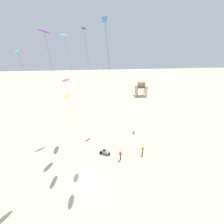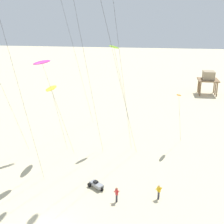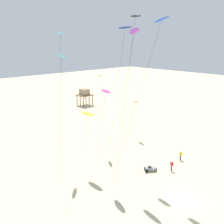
# 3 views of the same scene
# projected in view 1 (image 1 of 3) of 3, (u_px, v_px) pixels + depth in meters

# --- Properties ---
(ground_plane) EXTENTS (260.00, 260.00, 0.00)m
(ground_plane) POSITION_uv_depth(u_px,v_px,m) (90.00, 182.00, 29.05)
(ground_plane) COLOR beige
(kite_purple) EXTENTS (2.62, 5.65, 21.27)m
(kite_purple) POSITION_uv_depth(u_px,v_px,m) (45.00, 33.00, 25.85)
(kite_purple) COLOR purple
(kite_purple) RESTS_ON ground
(kite_yellow) EXTENTS (1.42, 4.06, 9.58)m
(kite_yellow) POSITION_uv_depth(u_px,v_px,m) (67.00, 97.00, 39.06)
(kite_yellow) COLOR yellow
(kite_yellow) RESTS_ON ground
(kite_navy) EXTENTS (2.84, 7.48, 21.78)m
(kite_navy) POSITION_uv_depth(u_px,v_px,m) (84.00, 30.00, 32.13)
(kite_navy) COLOR navy
(kite_navy) RESTS_ON ground
(kite_teal) EXTENTS (2.65, 7.09, 18.54)m
(kite_teal) POSITION_uv_depth(u_px,v_px,m) (18.00, 55.00, 31.56)
(kite_teal) COLOR teal
(kite_teal) RESTS_ON ground
(kite_cyan) EXTENTS (3.92, 8.59, 21.15)m
(kite_cyan) POSITION_uv_depth(u_px,v_px,m) (64.00, 37.00, 41.16)
(kite_cyan) COLOR #33BFE0
(kite_cyan) RESTS_ON ground
(kite_blue) EXTENTS (4.24, 11.31, 23.04)m
(kite_blue) POSITION_uv_depth(u_px,v_px,m) (105.00, 23.00, 28.83)
(kite_blue) COLOR blue
(kite_blue) RESTS_ON ground
(kite_lime) EXTENTS (2.89, 6.63, 14.32)m
(kite_lime) POSITION_uv_depth(u_px,v_px,m) (101.00, 70.00, 43.79)
(kite_lime) COLOR #8CD833
(kite_lime) RESTS_ON ground
(kite_orange) EXTENTS (1.51, 3.55, 8.14)m
(kite_orange) POSITION_uv_depth(u_px,v_px,m) (139.00, 96.00, 46.11)
(kite_orange) COLOR orange
(kite_orange) RESTS_ON ground
(kite_magenta) EXTENTS (2.74, 6.41, 13.42)m
(kite_magenta) POSITION_uv_depth(u_px,v_px,m) (66.00, 81.00, 34.43)
(kite_magenta) COLOR #D8339E
(kite_magenta) RESTS_ON ground
(kite_black) EXTENTS (2.87, 7.38, 23.62)m
(kite_black) POSITION_uv_depth(u_px,v_px,m) (105.00, 20.00, 33.37)
(kite_black) COLOR black
(kite_black) RESTS_ON ground
(kite_flyer_nearest) EXTENTS (0.70, 0.71, 1.67)m
(kite_flyer_nearest) POSITION_uv_depth(u_px,v_px,m) (120.00, 155.00, 34.38)
(kite_flyer_nearest) COLOR #33333D
(kite_flyer_nearest) RESTS_ON ground
(kite_flyer_middle) EXTENTS (0.73, 0.73, 1.67)m
(kite_flyer_middle) POSITION_uv_depth(u_px,v_px,m) (143.00, 150.00, 35.90)
(kite_flyer_middle) COLOR #33333D
(kite_flyer_middle) RESTS_ON ground
(stilt_house) EXTENTS (4.48, 4.29, 5.32)m
(stilt_house) POSITION_uv_depth(u_px,v_px,m) (141.00, 86.00, 76.10)
(stilt_house) COLOR #846647
(stilt_house) RESTS_ON ground
(beach_buggy) EXTENTS (1.97, 1.82, 0.82)m
(beach_buggy) POSITION_uv_depth(u_px,v_px,m) (105.00, 152.00, 36.34)
(beach_buggy) COLOR gray
(beach_buggy) RESTS_ON ground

